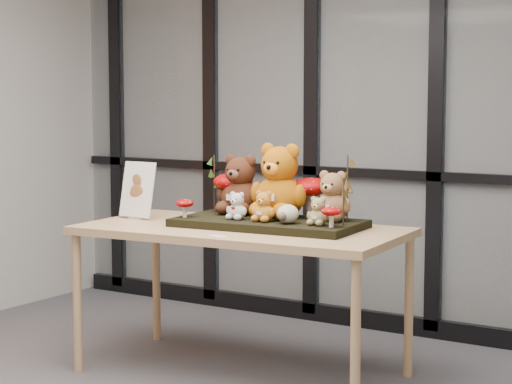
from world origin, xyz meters
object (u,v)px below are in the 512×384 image
Objects in this scene: bear_small_yellow at (264,205)px; bear_pooh_yellow at (280,177)px; bear_tan_back at (333,193)px; mushroom_back_right at (311,196)px; bear_brown_medium at (241,181)px; mushroom_front_left at (185,207)px; mushroom_front_right at (331,216)px; bear_white_bow at (237,204)px; diorama_tray at (269,223)px; bear_beige_small at (318,209)px; display_table at (242,239)px; plush_cream_hedgehog at (288,213)px; mushroom_back_left at (233,190)px; sign_holder at (137,192)px.

bear_pooh_yellow is at bearing 89.46° from bear_small_yellow.
mushroom_back_right is at bearing 159.16° from bear_tan_back.
bear_brown_medium reaches higher than mushroom_front_left.
mushroom_front_left is 0.89m from mushroom_front_right.
bear_brown_medium reaches higher than mushroom_front_right.
bear_brown_medium reaches higher than bear_white_bow.
diorama_tray is 8.56× the size of mushroom_front_right.
bear_small_yellow is (0.29, -0.21, -0.10)m from bear_brown_medium.
bear_pooh_yellow reaches higher than bear_small_yellow.
bear_brown_medium is 0.64m from bear_beige_small.
bear_small_yellow is at bearing 10.87° from mushroom_front_left.
display_table is 0.20m from bear_white_bow.
diorama_tray is 0.39m from bear_tan_back.
bear_small_yellow reaches higher than bear_beige_small.
mushroom_front_left is (-0.47, -0.09, -0.04)m from bear_small_yellow.
bear_pooh_yellow reaches higher than mushroom_back_right.
bear_tan_back is at bearing 53.36° from plush_cream_hedgehog.
bear_brown_medium reaches higher than diorama_tray.
display_table is at bearing 57.56° from bear_white_bow.
mushroom_back_left is at bearing 167.00° from bear_pooh_yellow.
bear_tan_back reaches higher than mushroom_back_left.
bear_beige_small is at bearing 160.16° from mushroom_front_right.
bear_brown_medium is 1.48× the size of mushroom_back_left.
bear_pooh_yellow is 0.50m from mushroom_front_right.
bear_brown_medium reaches higher than mushroom_back_right.
sign_holder is at bearing 178.34° from display_table.
bear_brown_medium is at bearing 159.62° from bear_beige_small.
mushroom_front_right reaches higher than mushroom_front_left.
bear_tan_back is 0.53m from bear_white_bow.
sign_holder is (-1.00, -0.30, -0.01)m from mushroom_back_right.
sign_holder reaches higher than plush_cream_hedgehog.
bear_white_bow is 1.42× the size of mushroom_front_right.
bear_small_yellow is at bearing -90.54° from bear_pooh_yellow.
bear_white_bow is at bearing -179.52° from bear_beige_small.
display_table is at bearing 172.55° from plush_cream_hedgehog.
bear_tan_back is 0.21m from bear_beige_small.
plush_cream_hedgehog is (0.15, 0.00, -0.04)m from bear_small_yellow.
bear_beige_small is (0.02, -0.20, -0.07)m from bear_tan_back.
bear_white_bow is at bearing -179.31° from mushroom_front_right.
display_table is at bearing -137.53° from mushroom_back_right.
mushroom_back_right is 2.08× the size of mushroom_front_right.
mushroom_back_right is 0.71m from mushroom_front_left.
bear_pooh_yellow reaches higher than plush_cream_hedgehog.
mushroom_back_right reaches higher than bear_beige_small.
bear_small_yellow reaches higher than diorama_tray.
bear_beige_small is 0.65× the size of mushroom_back_left.
diorama_tray is 0.27m from bear_pooh_yellow.
bear_brown_medium is 0.74m from mushroom_front_right.
bear_pooh_yellow is at bearing -8.57° from mushroom_back_left.
bear_pooh_yellow is at bearing -176.62° from bear_tan_back.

